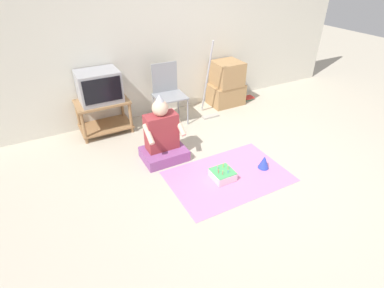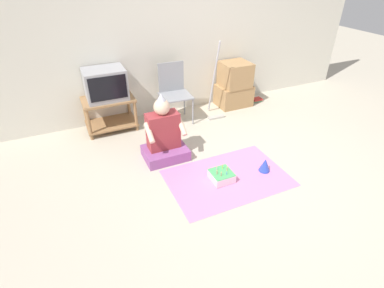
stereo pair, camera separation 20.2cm
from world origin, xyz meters
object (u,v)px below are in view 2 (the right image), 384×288
Objects in this scene: cardboard_box_stack at (234,85)px; person_seated at (164,137)px; folding_chair at (174,89)px; book_pile at (257,100)px; birthday_cake at (221,176)px; tv at (105,84)px; dust_mop at (215,96)px; party_hat_blue at (265,165)px.

person_seated is (-1.63, -1.02, -0.06)m from cardboard_box_stack.
book_pile is at bearing 0.93° from folding_chair.
cardboard_box_stack is 3.01× the size of birthday_cake.
tv is 2.13m from cardboard_box_stack.
person_seated is 0.87m from birthday_cake.
dust_mop reaches higher than book_pile.
cardboard_box_stack is (1.13, 0.08, -0.15)m from folding_chair.
book_pile is at bearing -6.91° from cardboard_box_stack.
tv is at bearing 170.35° from dust_mop.
party_hat_blue is at bearing -122.14° from book_pile.
tv is 3.31× the size of party_hat_blue.
birthday_cake is at bearing -114.98° from dust_mop.
book_pile is (2.56, -0.08, -0.67)m from tv.
birthday_cake is 0.56m from party_hat_blue.
party_hat_blue is (0.56, -0.06, 0.03)m from birthday_cake.
person_seated is at bearing -145.82° from dust_mop.
book_pile is at bearing 45.47° from birthday_cake.
person_seated reaches higher than cardboard_box_stack.
dust_mop is (1.60, -0.27, -0.35)m from tv.
person_seated reaches higher than party_hat_blue.
birthday_cake is (0.90, -1.76, -0.64)m from tv.
birthday_cake is at bearing -134.53° from book_pile.
birthday_cake is (-1.20, -1.74, -0.30)m from cardboard_box_stack.
folding_chair reaches higher than cardboard_box_stack.
person_seated is at bearing 141.59° from party_hat_blue.
person_seated is 1.28m from party_hat_blue.
dust_mop reaches higher than birthday_cake.
folding_chair is 0.67m from dust_mop.
person_seated reaches higher than book_pile.
cardboard_box_stack reaches higher than book_pile.
cardboard_box_stack is 4.26× the size of book_pile.
folding_chair is 5.07× the size of book_pile.
tv is 2.25× the size of birthday_cake.
birthday_cake is at bearing -62.82° from tv.
folding_chair is 5.27× the size of party_hat_blue.
tv is 1.21m from person_seated.
book_pile is 1.04× the size of party_hat_blue.
dust_mop is (0.62, -0.17, -0.16)m from folding_chair.
folding_chair is at bearing 61.79° from person_seated.
party_hat_blue is (-0.64, -1.80, -0.27)m from cardboard_box_stack.
person_seated is at bearing -148.05° from cardboard_box_stack.
tv reaches higher than folding_chair.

